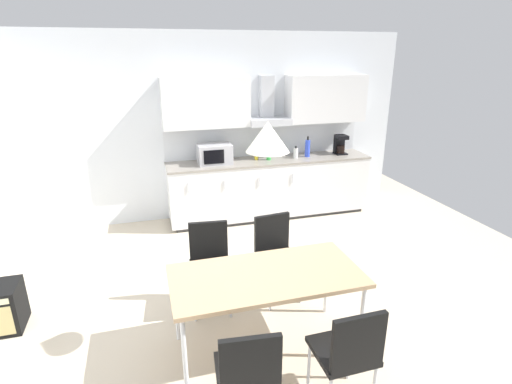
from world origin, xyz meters
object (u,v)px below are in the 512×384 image
object	(u,v)px
coffee_maker	(340,144)
pendant_lamp	(268,137)
chair_near_left	(248,371)
bottle_yellow	(256,151)
chair_far_left	(210,258)
bottle_green	(269,153)
microwave	(215,154)
bottle_white	(296,153)
chair_near_right	(349,349)
dining_table	(266,279)
bottle_blue	(308,148)
chair_far_right	(276,249)

from	to	relation	value
coffee_maker	pendant_lamp	size ratio (longest dim) A/B	0.94
chair_near_left	bottle_yellow	bearing A→B (deg)	73.13
chair_far_left	pendant_lamp	xyz separation A→B (m)	(0.34, -0.76, 1.33)
bottle_green	pendant_lamp	bearing A→B (deg)	-108.09
microwave	chair_near_left	world-z (taller)	microwave
microwave	chair_far_left	size ratio (longest dim) A/B	0.55
microwave	bottle_yellow	xyz separation A→B (m)	(0.64, 0.04, -0.01)
microwave	pendant_lamp	distance (m)	2.96
microwave	bottle_yellow	size ratio (longest dim) A/B	1.55
microwave	bottle_white	world-z (taller)	microwave
chair_near_right	dining_table	bearing A→B (deg)	114.70
bottle_blue	chair_near_right	world-z (taller)	bottle_blue
bottle_white	chair_near_right	distance (m)	3.73
microwave	bottle_blue	bearing A→B (deg)	-0.12
bottle_yellow	chair_far_right	size ratio (longest dim) A/B	0.36
bottle_blue	chair_far_left	xyz separation A→B (m)	(-1.89, -2.07, -0.51)
chair_far_left	pendant_lamp	bearing A→B (deg)	-65.88
chair_near_left	pendant_lamp	bearing A→B (deg)	64.84
bottle_white	chair_far_left	bearing A→B (deg)	-129.61
dining_table	bottle_green	bearing A→B (deg)	71.91
bottle_blue	dining_table	bearing A→B (deg)	-118.68
dining_table	bottle_yellow	bearing A→B (deg)	75.47
dining_table	chair_far_left	xyz separation A→B (m)	(-0.34, 0.76, -0.16)
microwave	dining_table	world-z (taller)	microwave
coffee_maker	chair_near_right	xyz separation A→B (m)	(-1.76, -3.63, -0.52)
bottle_green	chair_near_right	world-z (taller)	bottle_green
chair_far_right	microwave	bearing A→B (deg)	96.45
coffee_maker	bottle_yellow	bearing A→B (deg)	179.47
bottle_white	chair_near_left	bearing A→B (deg)	-115.54
chair_near_right	chair_far_left	bearing A→B (deg)	114.41
chair_far_left	pendant_lamp	world-z (taller)	pendant_lamp
bottle_yellow	pendant_lamp	bearing A→B (deg)	-104.53
chair_far_left	bottle_white	bearing A→B (deg)	50.39
bottle_white	bottle_green	distance (m)	0.43
bottle_blue	chair_far_left	size ratio (longest dim) A/B	0.36
bottle_green	pendant_lamp	world-z (taller)	pendant_lamp
coffee_maker	chair_far_left	size ratio (longest dim) A/B	0.34
coffee_maker	chair_far_right	bearing A→B (deg)	-130.19
bottle_blue	chair_near_left	world-z (taller)	bottle_blue
dining_table	chair_near_left	world-z (taller)	chair_near_left
microwave	pendant_lamp	size ratio (longest dim) A/B	1.50
bottle_blue	bottle_yellow	bearing A→B (deg)	177.01
coffee_maker	bottle_blue	world-z (taller)	bottle_blue
bottle_blue	chair_near_right	size ratio (longest dim) A/B	0.36
bottle_blue	chair_near_right	distance (m)	3.83
chair_far_left	chair_near_right	bearing A→B (deg)	-65.59
dining_table	pendant_lamp	bearing A→B (deg)	0.00
microwave	bottle_blue	xyz separation A→B (m)	(1.44, -0.00, -0.01)
bottle_yellow	chair_far_left	bearing A→B (deg)	-117.23
bottle_yellow	bottle_green	xyz separation A→B (m)	(0.17, -0.06, -0.02)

